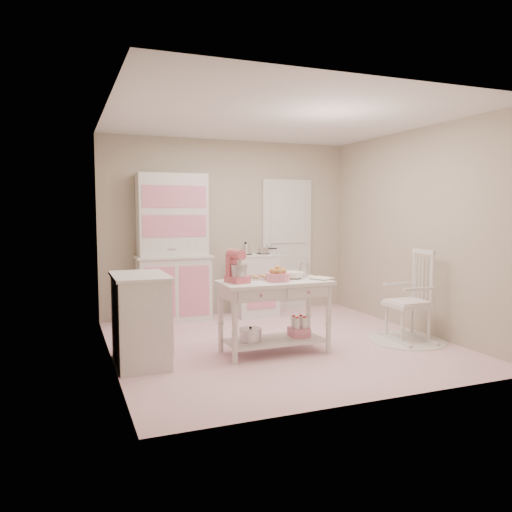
{
  "coord_description": "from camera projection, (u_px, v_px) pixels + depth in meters",
  "views": [
    {
      "loc": [
        -2.34,
        -5.25,
        1.57
      ],
      "look_at": [
        -0.23,
        0.18,
        1.03
      ],
      "focal_mm": 35.0,
      "sensor_mm": 36.0,
      "label": 1
    }
  ],
  "objects": [
    {
      "name": "rocking_chair",
      "position": [
        408.0,
        295.0,
        5.94
      ],
      "size": [
        0.53,
        0.75,
        1.1
      ],
      "primitive_type": "cube",
      "rotation": [
        0.0,
        0.0,
        -0.07
      ],
      "color": "white",
      "rests_on": "ground"
    },
    {
      "name": "base_cabinet",
      "position": [
        140.0,
        319.0,
        5.07
      ],
      "size": [
        0.54,
        0.84,
        0.92
      ],
      "primitive_type": "cube",
      "color": "white",
      "rests_on": "ground"
    },
    {
      "name": "door",
      "position": [
        287.0,
        245.0,
        7.84
      ],
      "size": [
        0.82,
        0.05,
        2.04
      ],
      "primitive_type": "cube",
      "color": "white",
      "rests_on": "ground"
    },
    {
      "name": "cookie_tray",
      "position": [
        256.0,
        279.0,
        5.53
      ],
      "size": [
        0.34,
        0.24,
        0.02
      ],
      "primitive_type": "cube",
      "color": "silver",
      "rests_on": "work_table"
    },
    {
      "name": "hutch",
      "position": [
        173.0,
        248.0,
        6.98
      ],
      "size": [
        1.06,
        0.5,
        2.08
      ],
      "primitive_type": "cube",
      "color": "white",
      "rests_on": "ground"
    },
    {
      "name": "bread_basket",
      "position": [
        278.0,
        277.0,
        5.37
      ],
      "size": [
        0.25,
        0.25,
        0.09
      ],
      "primitive_type": "cylinder",
      "color": "pink",
      "rests_on": "work_table"
    },
    {
      "name": "recipe_book",
      "position": [
        316.0,
        279.0,
        5.47
      ],
      "size": [
        0.26,
        0.29,
        0.02
      ],
      "primitive_type": "imported",
      "rotation": [
        0.0,
        0.0,
        0.4
      ],
      "color": "white",
      "rests_on": "work_table"
    },
    {
      "name": "work_table",
      "position": [
        274.0,
        317.0,
        5.45
      ],
      "size": [
        1.2,
        0.6,
        0.8
      ],
      "primitive_type": "cube",
      "color": "white",
      "rests_on": "ground"
    },
    {
      "name": "mixing_bowl",
      "position": [
        293.0,
        275.0,
        5.58
      ],
      "size": [
        0.25,
        0.25,
        0.08
      ],
      "primitive_type": "imported",
      "color": "white",
      "rests_on": "work_table"
    },
    {
      "name": "stand_mixer",
      "position": [
        237.0,
        267.0,
        5.27
      ],
      "size": [
        0.27,
        0.32,
        0.34
      ],
      "primitive_type": "cube",
      "rotation": [
        0.0,
        0.0,
        0.27
      ],
      "color": "#D05865",
      "rests_on": "work_table"
    },
    {
      "name": "metal_pitcher",
      "position": [
        304.0,
        270.0,
        5.71
      ],
      "size": [
        0.1,
        0.1,
        0.17
      ],
      "primitive_type": "cylinder",
      "color": "silver",
      "rests_on": "work_table"
    },
    {
      "name": "room_shell",
      "position": [
        280.0,
        203.0,
        5.71
      ],
      "size": [
        3.84,
        3.84,
        2.62
      ],
      "color": "pink",
      "rests_on": "ground"
    },
    {
      "name": "stove",
      "position": [
        254.0,
        285.0,
        7.42
      ],
      "size": [
        0.62,
        0.57,
        0.92
      ],
      "primitive_type": "cube",
      "color": "white",
      "rests_on": "ground"
    },
    {
      "name": "lace_rug",
      "position": [
        407.0,
        340.0,
        5.99
      ],
      "size": [
        0.92,
        0.92,
        0.01
      ],
      "primitive_type": "cylinder",
      "color": "white",
      "rests_on": "ground"
    }
  ]
}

